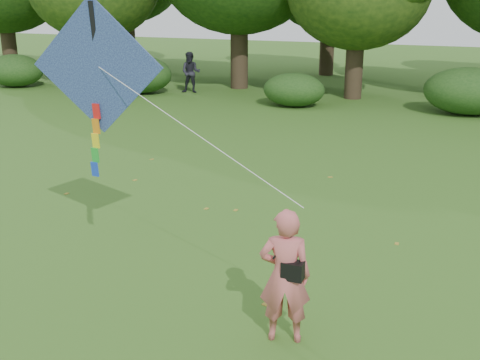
% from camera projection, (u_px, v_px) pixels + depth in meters
% --- Properties ---
extents(ground, '(100.00, 100.00, 0.00)m').
position_uv_depth(ground, '(237.00, 313.00, 9.35)').
color(ground, '#265114').
rests_on(ground, ground).
extents(man_kite_flyer, '(0.82, 0.65, 1.99)m').
position_uv_depth(man_kite_flyer, '(285.00, 276.00, 8.37)').
color(man_kite_flyer, '#C75D5D').
rests_on(man_kite_flyer, ground).
extents(bystander_left, '(1.10, 0.94, 1.96)m').
position_uv_depth(bystander_left, '(191.00, 72.00, 29.04)').
color(bystander_left, '#21212C').
rests_on(bystander_left, ground).
extents(crossbody_bag, '(0.43, 0.20, 0.75)m').
position_uv_depth(crossbody_bag, '(293.00, 270.00, 8.27)').
color(crossbody_bag, black).
rests_on(crossbody_bag, ground).
extents(flying_kite, '(5.04, 1.47, 3.08)m').
position_uv_depth(flying_kite, '(98.00, 69.00, 9.91)').
color(flying_kite, '#255DA0').
rests_on(flying_kite, ground).
extents(shrub_band, '(39.15, 3.22, 1.88)m').
position_uv_depth(shrub_band, '(373.00, 89.00, 25.02)').
color(shrub_band, '#264919').
rests_on(shrub_band, ground).
extents(fallen_leaves, '(10.35, 7.99, 0.01)m').
position_uv_depth(fallen_leaves, '(252.00, 224.00, 12.90)').
color(fallen_leaves, olive).
rests_on(fallen_leaves, ground).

